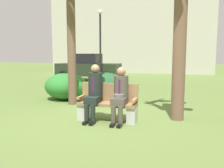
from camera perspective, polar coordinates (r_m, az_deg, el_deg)
The scene contains 9 objects.
ground_plane at distance 5.90m, azimuth -2.56°, elevation -8.50°, with size 80.00×80.00×0.00m, color #5B7337.
park_bench at distance 5.71m, azimuth -1.00°, elevation -4.90°, with size 1.42×0.44×0.90m.
seated_man_left at distance 5.64m, azimuth -4.36°, elevation -1.39°, with size 0.34×0.72×1.36m.
seated_man_right at distance 5.44m, azimuth 1.99°, elevation -2.02°, with size 0.34×0.72×1.30m.
shrub_near_bench at distance 9.21m, azimuth -1.65°, elevation -0.01°, with size 1.45×1.33×0.91m, color #24552F.
shrub_mid_lawn at distance 8.56m, azimuth -11.11°, elevation -0.52°, with size 1.53×1.40×0.95m, color #2D7A30.
parked_car_near at distance 14.78m, azimuth -5.84°, elevation 4.07°, with size 3.92×1.74×1.68m.
street_lamp at distance 12.94m, azimuth -2.87°, elevation 10.71°, with size 0.24×0.24×4.01m.
building_backdrop at distance 25.65m, azimuth 5.85°, elevation 13.73°, with size 15.53×9.43×9.18m.
Camera 1 is at (1.86, -5.38, 1.57)m, focal length 37.61 mm.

